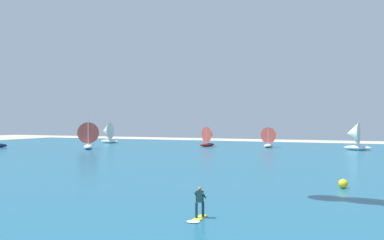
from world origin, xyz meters
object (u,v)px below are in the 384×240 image
at_px(sailboat_far_right, 88,135).
at_px(sailboat_far_left, 354,136).
at_px(kitesurfer, 198,208).
at_px(marker_buoy, 343,184).
at_px(sailboat_trailing, 107,133).
at_px(sailboat_anchored_offshore, 270,137).
at_px(sailboat_near_shore, 209,136).

relative_size(sailboat_far_right, sailboat_far_left, 1.02).
distance_m(kitesurfer, marker_buoy, 15.01).
bearing_deg(sailboat_far_right, marker_buoy, -32.78).
bearing_deg(sailboat_trailing, marker_buoy, -41.25).
height_order(sailboat_far_right, sailboat_far_left, sailboat_far_right).
xyz_separation_m(sailboat_anchored_offshore, marker_buoy, (16.16, -46.37, -1.65)).
height_order(sailboat_trailing, marker_buoy, sailboat_trailing).
bearing_deg(sailboat_far_right, sailboat_near_shore, 41.14).
distance_m(sailboat_trailing, sailboat_anchored_offshore, 37.43).
height_order(sailboat_anchored_offshore, marker_buoy, sailboat_anchored_offshore).
bearing_deg(kitesurfer, sailboat_far_right, 132.40).
distance_m(sailboat_near_shore, sailboat_anchored_offshore, 11.85).
bearing_deg(sailboat_far_left, kitesurfer, -95.15).
relative_size(sailboat_far_right, sailboat_anchored_offshore, 1.24).
distance_m(sailboat_far_left, marker_buoy, 44.72).
distance_m(sailboat_near_shore, sailboat_trailing, 25.80).
distance_m(kitesurfer, sailboat_trailing, 76.89).
xyz_separation_m(sailboat_near_shore, marker_buoy, (27.89, -44.66, -1.65)).
distance_m(sailboat_trailing, marker_buoy, 71.29).
xyz_separation_m(sailboat_far_left, marker_buoy, (1.04, -44.66, -2.09)).
bearing_deg(sailboat_far_left, sailboat_near_shore, 179.99).
bearing_deg(kitesurfer, sailboat_trailing, 127.96).
relative_size(sailboat_near_shore, sailboat_far_right, 0.81).
bearing_deg(sailboat_far_right, kitesurfer, -47.60).
height_order(kitesurfer, sailboat_anchored_offshore, sailboat_anchored_offshore).
bearing_deg(marker_buoy, sailboat_anchored_offshore, 109.21).
xyz_separation_m(sailboat_near_shore, sailboat_trailing, (-25.70, 2.32, 0.34)).
height_order(sailboat_near_shore, sailboat_trailing, sailboat_trailing).
distance_m(sailboat_near_shore, sailboat_far_left, 26.85).
height_order(sailboat_near_shore, sailboat_far_left, sailboat_far_left).
xyz_separation_m(sailboat_near_shore, sailboat_far_left, (26.84, -0.01, 0.44)).
relative_size(sailboat_trailing, sailboat_far_right, 0.94).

